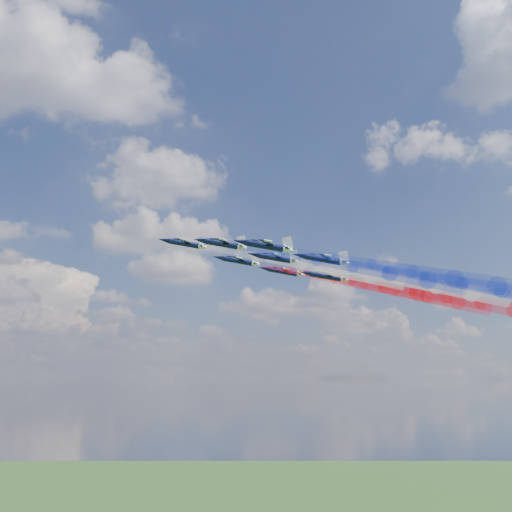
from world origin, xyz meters
name	(u,v)px	position (x,y,z in m)	size (l,w,h in m)	color
jet_lead	(184,244)	(-17.24, -11.67, 171.25)	(10.15, 12.69, 3.38)	black
trail_lead	(303,264)	(8.56, -23.91, 165.43)	(4.23, 47.08, 4.23)	white
jet_inner_left	(222,244)	(-11.37, -25.50, 168.52)	(10.15, 12.69, 3.38)	black
trail_inner_left	(353,266)	(14.43, -37.74, 162.71)	(4.23, 47.08, 4.23)	#182CCD
jet_inner_right	(238,261)	(-2.56, -8.06, 168.55)	(10.15, 12.69, 3.38)	black
trail_inner_right	(352,281)	(23.24, -20.30, 162.74)	(4.23, 47.08, 4.23)	red
jet_outer_left	(266,246)	(-6.14, -40.05, 165.29)	(10.15, 12.69, 3.38)	black
trail_outer_left	(413,271)	(19.66, -52.29, 159.47)	(4.23, 47.08, 4.23)	#182CCD
jet_center_third	(275,258)	(2.43, -21.91, 166.89)	(10.15, 12.69, 3.38)	black
trail_center_third	(401,280)	(28.23, -34.15, 161.08)	(4.23, 47.08, 4.23)	white
jet_outer_right	(283,272)	(10.45, -6.13, 166.85)	(10.15, 12.69, 3.38)	black
trail_outer_right	(395,291)	(36.25, -18.37, 161.03)	(4.23, 47.08, 4.23)	red
jet_rear_left	(323,259)	(8.50, -35.58, 164.30)	(10.15, 12.69, 3.38)	black
trail_rear_left	(463,283)	(34.30, -47.82, 158.49)	(4.23, 47.08, 4.23)	#182CCD
jet_rear_right	(326,276)	(17.24, -18.01, 163.95)	(10.15, 12.69, 3.38)	black
trail_rear_right	(447,298)	(43.05, -30.26, 158.13)	(4.23, 47.08, 4.23)	red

